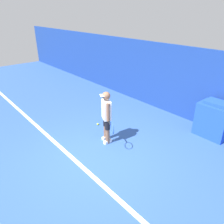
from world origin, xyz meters
name	(u,v)px	position (x,y,z in m)	size (l,w,h in m)	color
ground_plane	(98,159)	(0.00, 0.00, 0.00)	(24.00, 24.00, 0.00)	#2D5193
back_wall	(186,84)	(0.00, 3.72, 1.20)	(24.00, 0.10, 2.40)	navy
court_baseline	(82,166)	(0.00, -0.48, 0.01)	(21.60, 0.10, 0.01)	white
tennis_player	(107,115)	(-0.48, 0.70, 0.82)	(0.90, 0.50, 1.50)	brown
tennis_ball	(98,124)	(-1.42, 1.08, 0.03)	(0.07, 0.07, 0.07)	#D1E533
covered_chair	(214,120)	(1.28, 3.30, 0.52)	(0.90, 0.65, 1.10)	blue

